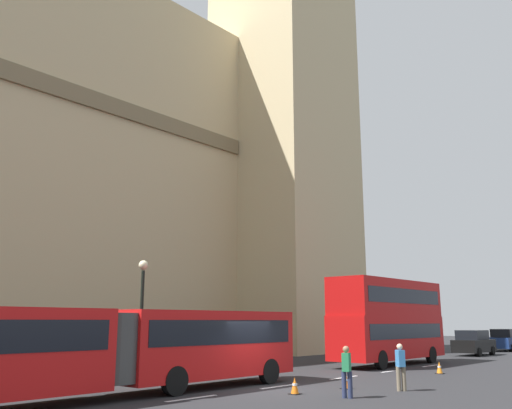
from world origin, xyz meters
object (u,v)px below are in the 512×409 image
(double_decker_bus, at_px, (388,318))
(street_lamp, at_px, (142,309))
(sedan_trailing, at_px, (506,340))
(pedestrian_near_cones, at_px, (347,370))
(sedan_lead, at_px, (474,343))
(pedestrian_by_kerb, at_px, (401,365))
(articulated_bus, at_px, (106,344))
(traffic_cone_west, at_px, (295,386))
(traffic_cone_middle, at_px, (346,381))
(traffic_cone_east, at_px, (439,368))

(double_decker_bus, xyz_separation_m, street_lamp, (-14.61, 4.50, 0.35))
(sedan_trailing, height_order, pedestrian_near_cones, sedan_trailing)
(sedan_lead, xyz_separation_m, pedestrian_by_kerb, (-23.51, -6.09, -0.00))
(sedan_trailing, relative_size, pedestrian_by_kerb, 2.60)
(double_decker_bus, height_order, street_lamp, street_lamp)
(double_decker_bus, relative_size, pedestrian_near_cones, 5.71)
(sedan_trailing, distance_m, pedestrian_by_kerb, 32.45)
(double_decker_bus, relative_size, sedan_trailing, 2.19)
(articulated_bus, relative_size, pedestrian_by_kerb, 10.08)
(traffic_cone_west, distance_m, traffic_cone_middle, 2.58)
(street_lamp, relative_size, pedestrian_by_kerb, 3.12)
(pedestrian_by_kerb, bearing_deg, sedan_trailing, 11.37)
(articulated_bus, height_order, sedan_trailing, articulated_bus)
(traffic_cone_east, xyz_separation_m, street_lamp, (-11.24, 8.97, 2.77))
(street_lamp, bearing_deg, pedestrian_near_cones, -85.63)
(articulated_bus, height_order, pedestrian_near_cones, articulated_bus)
(sedan_trailing, distance_m, traffic_cone_east, 24.78)
(double_decker_bus, relative_size, traffic_cone_east, 16.63)
(traffic_cone_east, bearing_deg, traffic_cone_west, 177.07)
(double_decker_bus, bearing_deg, articulated_bus, -179.99)
(sedan_lead, distance_m, traffic_cone_west, 27.11)
(traffic_cone_west, height_order, traffic_cone_east, same)
(double_decker_bus, bearing_deg, traffic_cone_middle, -159.32)
(sedan_trailing, bearing_deg, sedan_lead, -177.89)
(double_decker_bus, xyz_separation_m, pedestrian_by_kerb, (-10.85, -6.28, -1.80))
(double_decker_bus, height_order, sedan_lead, double_decker_bus)
(sedan_lead, bearing_deg, sedan_trailing, 2.11)
(pedestrian_near_cones, bearing_deg, traffic_cone_middle, 33.48)
(articulated_bus, height_order, double_decker_bus, double_decker_bus)
(traffic_cone_east, xyz_separation_m, pedestrian_near_cones, (-10.44, -1.37, 0.63))
(traffic_cone_west, xyz_separation_m, street_lamp, (-0.42, 8.42, 2.77))
(sedan_lead, bearing_deg, traffic_cone_middle, -170.17)
(traffic_cone_east, bearing_deg, articulated_bus, 164.41)
(double_decker_bus, xyz_separation_m, traffic_cone_east, (-3.38, -4.46, -2.43))
(traffic_cone_west, relative_size, pedestrian_by_kerb, 0.34)
(traffic_cone_middle, bearing_deg, traffic_cone_west, 169.05)
(sedan_trailing, xyz_separation_m, traffic_cone_middle, (-32.62, -4.52, -0.63))
(sedan_lead, xyz_separation_m, street_lamp, (-27.27, 4.69, 2.14))
(sedan_trailing, xyz_separation_m, traffic_cone_east, (-24.34, -4.58, -0.63))
(traffic_cone_west, distance_m, traffic_cone_east, 10.83)
(articulated_bus, xyz_separation_m, traffic_cone_middle, (7.71, -4.40, -1.46))
(sedan_trailing, bearing_deg, double_decker_bus, -179.68)
(articulated_bus, distance_m, street_lamp, 6.68)
(traffic_cone_east, bearing_deg, traffic_cone_middle, 179.57)
(street_lamp, bearing_deg, sedan_trailing, -7.03)
(traffic_cone_west, bearing_deg, pedestrian_near_cones, -79.19)
(articulated_bus, xyz_separation_m, pedestrian_near_cones, (5.54, -5.83, -0.83))
(double_decker_bus, height_order, traffic_cone_east, double_decker_bus)
(traffic_cone_west, distance_m, street_lamp, 8.87)
(sedan_lead, distance_m, traffic_cone_east, 16.61)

